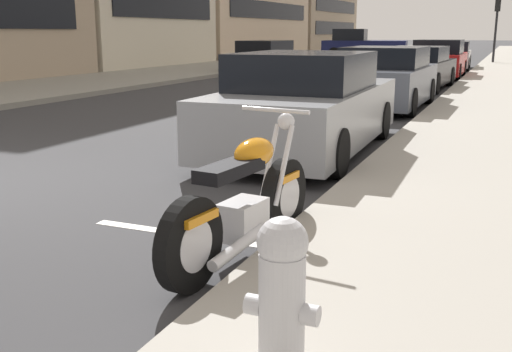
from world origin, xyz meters
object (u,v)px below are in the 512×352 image
at_px(parked_car_at_intersection, 418,69).
at_px(fire_hydrant, 282,293).
at_px(crossing_truck, 361,45).
at_px(parked_car_near_corner, 385,79).
at_px(car_opposite_curb, 263,57).
at_px(traffic_signal_near_corner, 497,14).
at_px(parked_motorcycle, 245,204).
at_px(parked_car_far_down_curb, 439,60).
at_px(parked_car_mid_block, 306,106).
at_px(parked_car_second_in_row, 450,56).

xyz_separation_m(parked_car_at_intersection, fire_hydrant, (-16.92, -1.83, -0.07)).
bearing_deg(crossing_truck, parked_car_near_corner, 98.69).
bearing_deg(car_opposite_curb, parked_car_near_corner, 37.96).
distance_m(parked_car_near_corner, traffic_signal_near_corner, 21.33).
xyz_separation_m(parked_motorcycle, parked_car_at_intersection, (15.25, 0.90, 0.19)).
bearing_deg(parked_motorcycle, traffic_signal_near_corner, 5.09).
relative_size(parked_car_at_intersection, parked_car_far_down_curb, 1.11).
bearing_deg(parked_car_far_down_curb, parked_car_near_corner, 179.43).
bearing_deg(fire_hydrant, parked_car_far_down_curb, 4.60).
distance_m(parked_car_mid_block, parked_car_near_corner, 5.70).
bearing_deg(traffic_signal_near_corner, parked_car_far_down_curb, 171.20).
distance_m(parked_car_mid_block, parked_car_at_intersection, 10.96).
bearing_deg(parked_car_second_in_row, traffic_signal_near_corner, -22.08).
height_order(parked_car_second_in_row, fire_hydrant, parked_car_second_in_row).
height_order(parked_car_at_intersection, fire_hydrant, parked_car_at_intersection).
xyz_separation_m(parked_car_at_intersection, traffic_signal_near_corner, (15.91, -1.70, 2.05)).
height_order(parked_motorcycle, car_opposite_curb, car_opposite_curb).
relative_size(parked_motorcycle, car_opposite_curb, 0.46).
relative_size(parked_car_at_intersection, crossing_truck, 0.84).
distance_m(parked_car_second_in_row, car_opposite_curb, 9.23).
distance_m(parked_car_mid_block, parked_car_far_down_curb, 16.18).
relative_size(parked_car_near_corner, crossing_truck, 0.75).
relative_size(parked_car_second_in_row, car_opposite_curb, 1.02).
height_order(crossing_truck, fire_hydrant, crossing_truck).
height_order(parked_car_mid_block, parked_car_at_intersection, parked_car_mid_block).
bearing_deg(fire_hydrant, parked_car_second_in_row, 3.88).
height_order(parked_car_near_corner, fire_hydrant, parked_car_near_corner).
bearing_deg(parked_car_mid_block, crossing_truck, 10.67).
bearing_deg(parked_car_far_down_curb, parked_car_mid_block, 179.40).
bearing_deg(parked_car_at_intersection, parked_car_mid_block, -177.73).
relative_size(parked_car_second_in_row, traffic_signal_near_corner, 1.33).
bearing_deg(parked_car_at_intersection, parked_car_far_down_curb, 1.85).
distance_m(parked_motorcycle, parked_car_near_corner, 10.03).
xyz_separation_m(parked_car_second_in_row, crossing_truck, (9.24, 6.46, 0.26)).
bearing_deg(parked_car_near_corner, parked_car_far_down_curb, 0.46).
relative_size(parked_car_mid_block, fire_hydrant, 5.77).
bearing_deg(parked_car_mid_block, parked_car_second_in_row, -1.00).
relative_size(parked_car_near_corner, fire_hydrant, 5.22).
bearing_deg(parked_car_second_in_row, parked_motorcycle, 179.65).
bearing_deg(parked_car_second_in_row, fire_hydrant, -178.57).
distance_m(parked_car_second_in_row, traffic_signal_near_corner, 5.63).
relative_size(parked_car_near_corner, car_opposite_curb, 0.91).
relative_size(parked_car_far_down_curb, traffic_signal_near_corner, 1.19).
xyz_separation_m(crossing_truck, fire_hydrant, (-37.13, -8.35, -0.33)).
bearing_deg(parked_car_far_down_curb, crossing_truck, 23.31).
height_order(parked_car_mid_block, car_opposite_curb, parked_car_mid_block).
xyz_separation_m(parked_car_mid_block, parked_car_at_intersection, (10.96, -0.02, -0.06)).
bearing_deg(parked_car_mid_block, traffic_signal_near_corner, -4.78).
bearing_deg(parked_car_at_intersection, traffic_signal_near_corner, -3.73).
height_order(parked_car_second_in_row, traffic_signal_near_corner, traffic_signal_near_corner).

